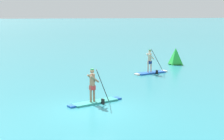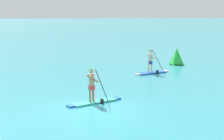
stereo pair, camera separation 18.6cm
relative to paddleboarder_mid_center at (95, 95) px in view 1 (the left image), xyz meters
name	(u,v)px [view 1 (the left image)]	position (x,y,z in m)	size (l,w,h in m)	color
ground	(93,110)	(-0.26, -1.20, -0.43)	(440.00, 440.00, 0.00)	teal
paddleboarder_mid_center	(95,95)	(0.00, 0.00, 0.00)	(2.88, 1.57, 1.83)	teal
paddleboarder_far_right	(151,68)	(5.24, 7.39, -0.03)	(2.81, 1.46, 1.92)	blue
race_marker_buoy	(176,57)	(8.67, 11.20, 0.21)	(1.43, 1.43, 1.42)	green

